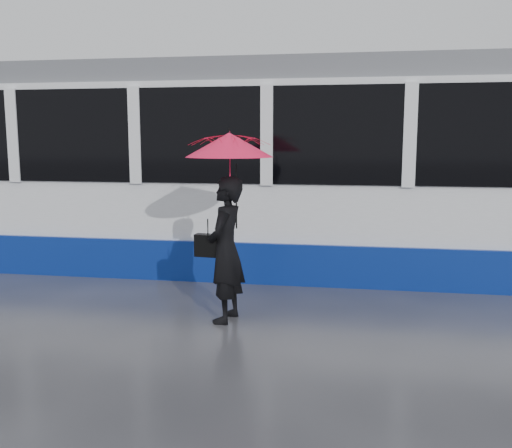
# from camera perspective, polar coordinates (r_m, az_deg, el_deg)

# --- Properties ---
(ground) EXTENTS (90.00, 90.00, 0.00)m
(ground) POSITION_cam_1_polar(r_m,az_deg,el_deg) (7.30, 3.34, -8.65)
(ground) COLOR #2D2D33
(ground) RESTS_ON ground
(rails) EXTENTS (34.00, 1.51, 0.02)m
(rails) POSITION_cam_1_polar(r_m,az_deg,el_deg) (9.70, 5.00, -4.28)
(rails) COLOR #3F3D38
(rails) RESTS_ON ground
(tram) EXTENTS (26.00, 2.56, 3.35)m
(tram) POSITION_cam_1_polar(r_m,az_deg,el_deg) (9.47, 5.21, 5.37)
(tram) COLOR white
(tram) RESTS_ON ground
(woman) EXTENTS (0.48, 0.67, 1.72)m
(woman) POSITION_cam_1_polar(r_m,az_deg,el_deg) (6.71, -3.04, -2.59)
(woman) COLOR black
(woman) RESTS_ON ground
(umbrella) EXTENTS (1.12, 1.12, 1.16)m
(umbrella) POSITION_cam_1_polar(r_m,az_deg,el_deg) (6.58, -2.68, 6.20)
(umbrella) COLOR #F91581
(umbrella) RESTS_ON ground
(handbag) EXTENTS (0.32, 0.17, 0.45)m
(handbag) POSITION_cam_1_polar(r_m,az_deg,el_deg) (6.78, -4.82, -2.14)
(handbag) COLOR black
(handbag) RESTS_ON ground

